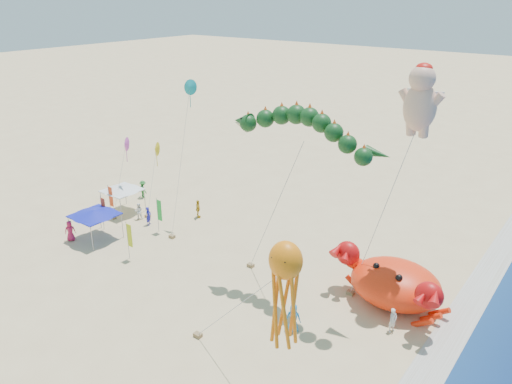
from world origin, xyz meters
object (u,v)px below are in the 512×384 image
cherub_kite (420,99)px  canopy_blue (94,213)px  dragon_kite (302,133)px  canopy_white (122,188)px  crab_inflatable (395,283)px  octopus_kite (284,286)px

cherub_kite → canopy_blue: cherub_kite is taller
dragon_kite → cherub_kite: 7.30m
canopy_white → canopy_blue: bearing=-62.2°
dragon_kite → canopy_blue: dragon_kite is taller
dragon_kite → cherub_kite: cherub_kite is taller
dragon_kite → cherub_kite: size_ratio=0.80×
cherub_kite → canopy_blue: size_ratio=4.35×
cherub_kite → crab_inflatable: bearing=-79.0°
crab_inflatable → dragon_kite: bearing=-154.4°
canopy_blue → canopy_white: size_ratio=1.07×
cherub_kite → canopy_blue: (-23.58, -7.45, -11.19)m
cherub_kite → dragon_kite: bearing=-144.0°
canopy_white → dragon_kite: bearing=-4.6°
crab_inflatable → dragon_kite: size_ratio=0.65×
crab_inflatable → canopy_blue: 24.63m
crab_inflatable → canopy_white: 26.51m
crab_inflatable → canopy_blue: bearing=-165.5°
crab_inflatable → canopy_blue: size_ratio=2.28×
dragon_kite → octopus_kite: size_ratio=1.39×
canopy_blue → octopus_kite: bearing=-13.3°
octopus_kite → canopy_white: (-25.26, 10.33, -4.32)m
canopy_blue → canopy_white: 5.65m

